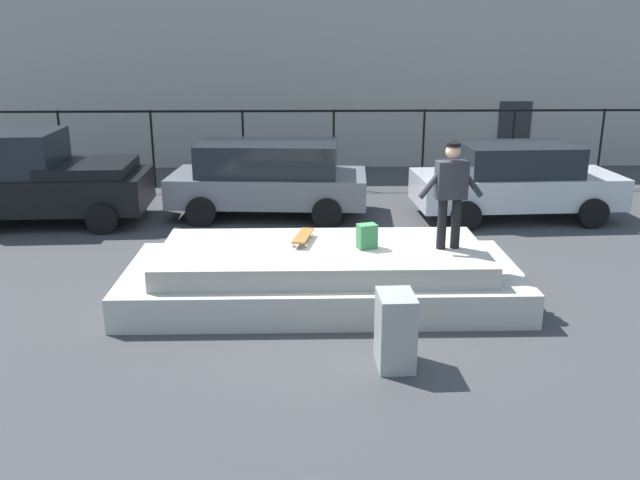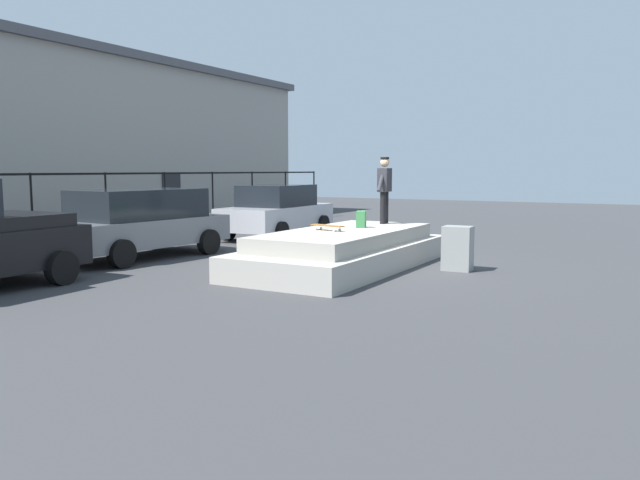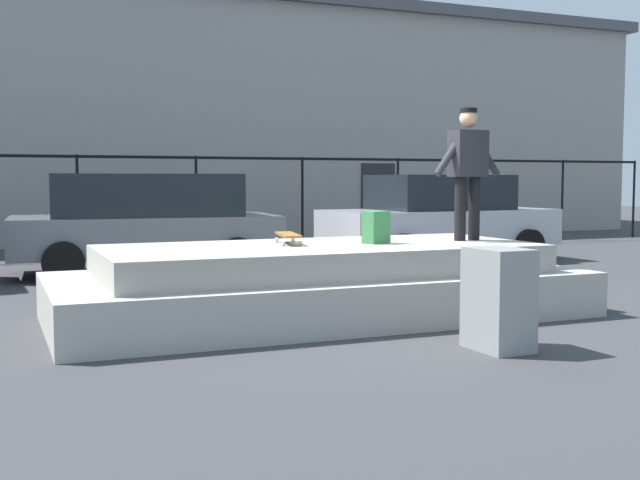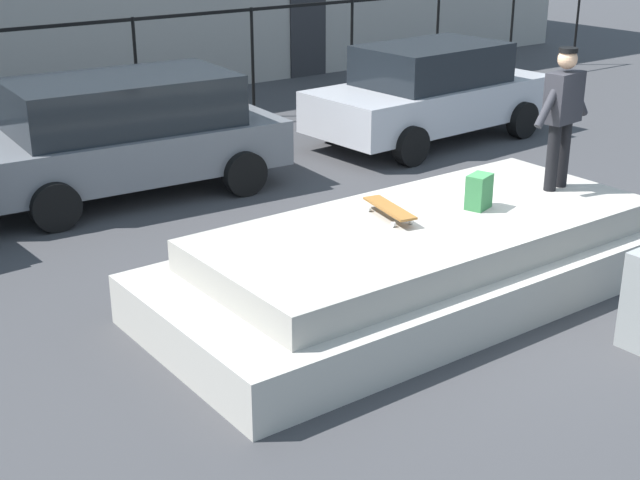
{
  "view_description": "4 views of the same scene",
  "coord_description": "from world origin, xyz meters",
  "px_view_note": "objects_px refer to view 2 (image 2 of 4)",
  "views": [
    {
      "loc": [
        -0.82,
        -9.71,
        3.97
      ],
      "look_at": [
        -0.54,
        1.4,
        0.55
      ],
      "focal_mm": 37.76,
      "sensor_mm": 36.0,
      "label": 1
    },
    {
      "loc": [
        -12.56,
        -6.04,
        2.14
      ],
      "look_at": [
        -0.27,
        0.89,
        0.54
      ],
      "focal_mm": 34.86,
      "sensor_mm": 36.0,
      "label": 2
    },
    {
      "loc": [
        -4.04,
        -8.2,
        1.59
      ],
      "look_at": [
        -0.04,
        1.31,
        0.79
      ],
      "focal_mm": 44.33,
      "sensor_mm": 36.0,
      "label": 3
    },
    {
      "loc": [
        -6.64,
        -6.24,
        3.98
      ],
      "look_at": [
        -1.09,
        1.27,
        0.37
      ],
      "focal_mm": 49.8,
      "sensor_mm": 36.0,
      "label": 4
    }
  ],
  "objects_px": {
    "car_silver_sedan_far": "(277,211)",
    "utility_box": "(458,248)",
    "skateboarder": "(385,185)",
    "car_grey_hatchback_mid": "(139,221)",
    "skateboard": "(327,226)",
    "backpack": "(361,219)"
  },
  "relations": [
    {
      "from": "car_silver_sedan_far",
      "to": "utility_box",
      "type": "xyz_separation_m",
      "value": [
        -3.61,
        -6.97,
        -0.38
      ]
    },
    {
      "from": "skateboarder",
      "to": "car_grey_hatchback_mid",
      "type": "distance_m",
      "value": 6.04
    },
    {
      "from": "car_grey_hatchback_mid",
      "to": "car_silver_sedan_far",
      "type": "xyz_separation_m",
      "value": [
        5.51,
        -0.39,
        -0.04
      ]
    },
    {
      "from": "skateboard",
      "to": "car_grey_hatchback_mid",
      "type": "height_order",
      "value": "car_grey_hatchback_mid"
    },
    {
      "from": "skateboarder",
      "to": "car_grey_hatchback_mid",
      "type": "xyz_separation_m",
      "value": [
        -2.98,
        5.18,
        -0.87
      ]
    },
    {
      "from": "skateboard",
      "to": "utility_box",
      "type": "bearing_deg",
      "value": -66.11
    },
    {
      "from": "backpack",
      "to": "car_silver_sedan_far",
      "type": "bearing_deg",
      "value": 34.0
    },
    {
      "from": "car_silver_sedan_far",
      "to": "utility_box",
      "type": "relative_size",
      "value": 4.79
    },
    {
      "from": "skateboarder",
      "to": "car_grey_hatchback_mid",
      "type": "relative_size",
      "value": 0.36
    },
    {
      "from": "skateboarder",
      "to": "car_silver_sedan_far",
      "type": "height_order",
      "value": "skateboarder"
    },
    {
      "from": "car_grey_hatchback_mid",
      "to": "utility_box",
      "type": "bearing_deg",
      "value": -75.54
    },
    {
      "from": "skateboard",
      "to": "car_grey_hatchback_mid",
      "type": "xyz_separation_m",
      "value": [
        -0.77,
        4.81,
        -0.04
      ]
    },
    {
      "from": "skateboarder",
      "to": "utility_box",
      "type": "xyz_separation_m",
      "value": [
        -1.08,
        -2.18,
        -1.29
      ]
    },
    {
      "from": "car_grey_hatchback_mid",
      "to": "skateboard",
      "type": "bearing_deg",
      "value": -80.91
    },
    {
      "from": "backpack",
      "to": "skateboarder",
      "type": "bearing_deg",
      "value": -18.96
    },
    {
      "from": "car_grey_hatchback_mid",
      "to": "utility_box",
      "type": "relative_size",
      "value": 4.73
    },
    {
      "from": "car_grey_hatchback_mid",
      "to": "utility_box",
      "type": "xyz_separation_m",
      "value": [
        1.9,
        -7.36,
        -0.42
      ]
    },
    {
      "from": "utility_box",
      "to": "backpack",
      "type": "bearing_deg",
      "value": 92.0
    },
    {
      "from": "car_grey_hatchback_mid",
      "to": "car_silver_sedan_far",
      "type": "height_order",
      "value": "car_grey_hatchback_mid"
    },
    {
      "from": "car_silver_sedan_far",
      "to": "utility_box",
      "type": "height_order",
      "value": "car_silver_sedan_far"
    },
    {
      "from": "car_silver_sedan_far",
      "to": "utility_box",
      "type": "bearing_deg",
      "value": -117.38
    },
    {
      "from": "backpack",
      "to": "car_grey_hatchback_mid",
      "type": "distance_m",
      "value": 5.44
    }
  ]
}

